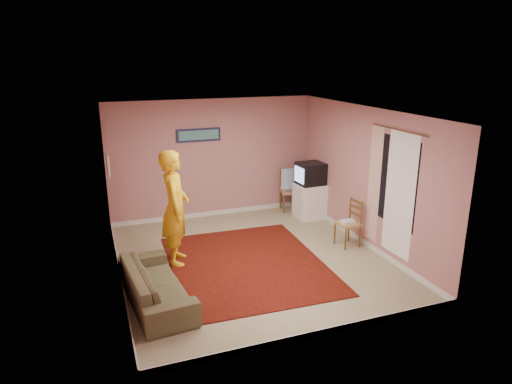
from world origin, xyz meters
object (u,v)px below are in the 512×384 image
object	(u,v)px
sofa	(156,284)
tv_cabinet	(310,201)
chair_b	(348,218)
person	(175,208)
chair_a	(290,186)
crt_tv	(310,174)

from	to	relation	value
sofa	tv_cabinet	bearing A→B (deg)	-61.93
chair_b	person	size ratio (longest dim) A/B	0.24
tv_cabinet	chair_a	size ratio (longest dim) A/B	1.48
tv_cabinet	chair_a	distance (m)	0.65
crt_tv	chair_b	bearing A→B (deg)	-94.21
crt_tv	chair_a	xyz separation A→B (m)	(-0.20, 0.59, -0.42)
chair_b	sofa	distance (m)	3.81
sofa	person	world-z (taller)	person
chair_b	crt_tv	bearing A→B (deg)	173.99
chair_a	crt_tv	bearing A→B (deg)	-59.76
crt_tv	person	size ratio (longest dim) A/B	0.29
chair_a	sofa	distance (m)	4.70
crt_tv	sofa	world-z (taller)	crt_tv
sofa	crt_tv	bearing A→B (deg)	-61.89
tv_cabinet	crt_tv	world-z (taller)	crt_tv
tv_cabinet	chair_b	size ratio (longest dim) A/B	1.59
chair_a	sofa	bearing A→B (deg)	-127.69
chair_b	sofa	size ratio (longest dim) A/B	0.25
sofa	person	distance (m)	1.54
chair_a	person	bearing A→B (deg)	-137.08
person	chair_b	bearing A→B (deg)	-84.47
tv_cabinet	crt_tv	bearing A→B (deg)	-176.90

